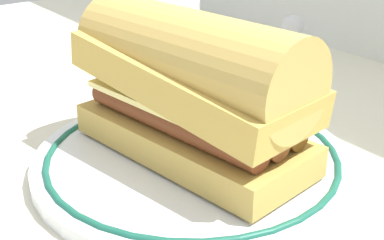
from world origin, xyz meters
name	(u,v)px	position (x,y,z in m)	size (l,w,h in m)	color
ground_plane	(191,178)	(0.00, 0.00, 0.00)	(1.50, 1.50, 0.00)	beige
plate	(192,159)	(-0.02, 0.01, 0.01)	(0.28, 0.28, 0.01)	white
sausage_sandwich	(192,85)	(-0.02, 0.01, 0.08)	(0.22, 0.12, 0.12)	tan
drinking_glass	(175,48)	(-0.20, 0.12, 0.04)	(0.06, 0.06, 0.10)	silver
salt_shaker	(291,45)	(-0.14, 0.26, 0.04)	(0.03, 0.03, 0.07)	white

